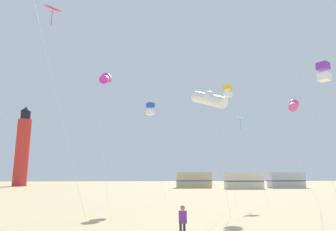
# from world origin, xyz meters

# --- Properties ---
(kite_flyer_standing) EXTENTS (0.36, 0.52, 1.16)m
(kite_flyer_standing) POSITION_xyz_m (1.82, 6.31, 0.61)
(kite_flyer_standing) COLOR #722D99
(kite_flyer_standing) RESTS_ON ground
(kite_tube_magenta) EXTENTS (1.51, 2.52, 11.11)m
(kite_tube_magenta) POSITION_xyz_m (-3.18, 17.58, 10.41)
(kite_tube_magenta) COLOR silver
(kite_tube_magenta) RESTS_ON ground
(kite_diamond_cyan) EXTENTS (3.35, 2.41, 8.19)m
(kite_diamond_cyan) POSITION_xyz_m (9.63, 21.42, 7.67)
(kite_diamond_cyan) COLOR silver
(kite_diamond_cyan) RESTS_ON ground
(kite_tube_rainbow) EXTENTS (2.86, 3.12, 9.03)m
(kite_tube_rainbow) POSITION_xyz_m (12.96, 17.16, 8.33)
(kite_tube_rainbow) COLOR silver
(kite_tube_rainbow) RESTS_ON ground
(kite_tube_white) EXTENTS (2.11, 2.38, 7.73)m
(kite_tube_white) POSITION_xyz_m (4.08, 10.65, 7.03)
(kite_tube_white) COLOR silver
(kite_tube_white) RESTS_ON ground
(kite_box_violet) EXTENTS (1.71, 1.82, 9.16)m
(kite_box_violet) POSITION_xyz_m (10.92, 9.49, 8.57)
(kite_box_violet) COLOR silver
(kite_box_violet) RESTS_ON ground
(kite_box_gold) EXTENTS (1.58, 1.58, 10.77)m
(kite_box_gold) POSITION_xyz_m (7.94, 19.80, 10.17)
(kite_box_gold) COLOR silver
(kite_box_gold) RESTS_ON ground
(kite_box_blue) EXTENTS (2.33, 1.94, 9.13)m
(kite_box_blue) POSITION_xyz_m (0.68, 20.78, 8.54)
(kite_box_blue) COLOR silver
(kite_box_blue) RESTS_ON ground
(kite_diamond_scarlet) EXTENTS (3.50, 3.50, 13.32)m
(kite_diamond_scarlet) POSITION_xyz_m (-5.85, 11.20, 12.41)
(kite_diamond_scarlet) COLOR silver
(kite_diamond_scarlet) RESTS_ON ground
(lighthouse_distant) EXTENTS (2.80, 2.80, 16.80)m
(lighthouse_distant) POSITION_xyz_m (-25.45, 58.72, 7.84)
(lighthouse_distant) COLOR red
(lighthouse_distant) RESTS_ON ground
(rv_van_tan) EXTENTS (6.45, 2.37, 2.80)m
(rv_van_tan) POSITION_xyz_m (9.52, 49.45, 1.39)
(rv_van_tan) COLOR #C6B28C
(rv_van_tan) RESTS_ON ground
(rv_van_cream) EXTENTS (6.48, 2.45, 2.80)m
(rv_van_cream) POSITION_xyz_m (17.59, 45.18, 1.39)
(rv_van_cream) COLOR beige
(rv_van_cream) RESTS_ON ground
(rv_van_silver) EXTENTS (6.47, 2.43, 2.80)m
(rv_van_silver) POSITION_xyz_m (26.32, 47.45, 1.39)
(rv_van_silver) COLOR #B7BABF
(rv_van_silver) RESTS_ON ground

